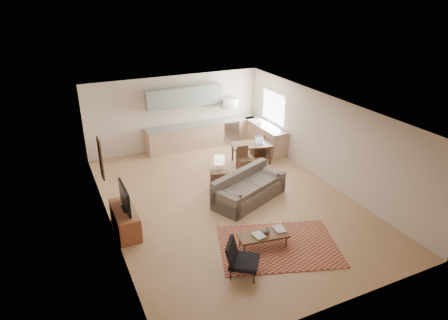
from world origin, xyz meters
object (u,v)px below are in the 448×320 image
tv_credenza (125,220)px  dining_table (251,153)px  coffee_table (263,241)px  armchair (244,259)px  console_table (219,181)px  sofa (249,187)px

tv_credenza → dining_table: bearing=26.1°
coffee_table → dining_table: dining_table is taller
armchair → console_table: armchair is taller
sofa → armchair: (-1.60, -2.75, -0.02)m
coffee_table → console_table: console_table is taller
sofa → armchair: size_ratio=3.02×
coffee_table → dining_table: 4.84m
tv_credenza → console_table: (2.99, 0.96, -0.00)m
coffee_table → tv_credenza: (-2.76, 2.03, 0.13)m
sofa → dining_table: bearing=37.2°
sofa → dining_table: sofa is taller
coffee_table → console_table: bearing=94.2°
dining_table → coffee_table: bearing=-103.1°
tv_credenza → console_table: 3.14m
sofa → coffee_table: bearing=-133.3°
armchair → tv_credenza: bearing=71.9°
dining_table → tv_credenza: bearing=-141.8°
tv_credenza → armchair: bearing=-54.3°
coffee_table → console_table: size_ratio=1.89×
tv_credenza → console_table: same height
console_table → dining_table: size_ratio=0.46×
coffee_table → armchair: bearing=-133.4°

